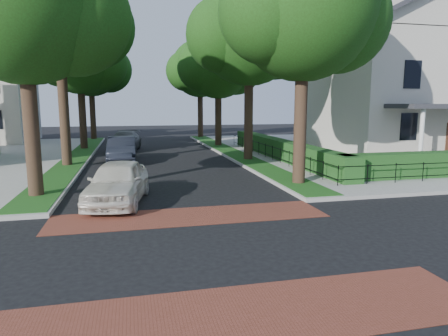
% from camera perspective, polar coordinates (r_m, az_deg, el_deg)
% --- Properties ---
extents(ground, '(120.00, 120.00, 0.00)m').
position_cam_1_polar(ground, '(10.33, -2.22, -11.69)').
color(ground, black).
rests_on(ground, ground).
extents(sidewalk_ne, '(30.00, 30.00, 0.15)m').
position_cam_1_polar(sidewalk_ne, '(35.76, 23.57, 2.61)').
color(sidewalk_ne, gray).
rests_on(sidewalk_ne, ground).
extents(crosswalk_far, '(9.00, 2.20, 0.01)m').
position_cam_1_polar(crosswalk_far, '(13.33, -4.85, -6.86)').
color(crosswalk_far, brown).
rests_on(crosswalk_far, ground).
extents(crosswalk_near, '(9.00, 2.20, 0.01)m').
position_cam_1_polar(crosswalk_near, '(7.50, 2.73, -20.15)').
color(crosswalk_near, brown).
rests_on(crosswalk_near, ground).
extents(grass_strip_ne, '(1.60, 29.80, 0.02)m').
position_cam_1_polar(grass_strip_ne, '(29.69, 1.02, 2.36)').
color(grass_strip_ne, '#1B4D16').
rests_on(grass_strip_ne, sidewalk_ne).
extents(grass_strip_nw, '(1.60, 29.80, 0.02)m').
position_cam_1_polar(grass_strip_nw, '(29.03, -20.14, 1.64)').
color(grass_strip_nw, '#1B4D16').
rests_on(grass_strip_nw, sidewalk_nw).
extents(tree_right_near, '(7.75, 6.67, 10.66)m').
position_cam_1_polar(tree_right_near, '(18.72, 11.31, 21.17)').
color(tree_right_near, black).
rests_on(tree_right_near, sidewalk_ne).
extents(tree_right_mid, '(8.25, 7.09, 11.22)m').
position_cam_1_polar(tree_right_mid, '(26.18, 3.72, 18.62)').
color(tree_right_mid, black).
rests_on(tree_right_mid, sidewalk_ne).
extents(tree_right_far, '(7.25, 6.23, 9.74)m').
position_cam_1_polar(tree_right_far, '(34.67, -0.75, 14.50)').
color(tree_right_far, black).
rests_on(tree_right_far, sidewalk_ne).
extents(tree_right_back, '(7.50, 6.45, 10.20)m').
position_cam_1_polar(tree_right_back, '(43.50, -3.37, 13.88)').
color(tree_right_back, black).
rests_on(tree_right_back, sidewalk_ne).
extents(tree_left_near, '(7.50, 6.45, 10.20)m').
position_cam_1_polar(tree_left_near, '(17.47, -26.39, 20.11)').
color(tree_left_near, black).
rests_on(tree_left_near, sidewalk_nw).
extents(tree_left_mid, '(8.00, 6.88, 11.48)m').
position_cam_1_polar(tree_left_mid, '(25.42, -22.27, 19.09)').
color(tree_left_mid, black).
rests_on(tree_left_mid, sidewalk_nw).
extents(tree_left_far, '(7.00, 6.02, 9.86)m').
position_cam_1_polar(tree_left_far, '(34.07, -19.76, 14.44)').
color(tree_left_far, black).
rests_on(tree_left_far, sidewalk_nw).
extents(tree_left_back, '(7.75, 6.66, 10.44)m').
position_cam_1_polar(tree_left_back, '(43.04, -18.40, 13.68)').
color(tree_left_back, black).
rests_on(tree_left_back, sidewalk_nw).
extents(hedge_main_road, '(1.00, 18.00, 1.20)m').
position_cam_1_polar(hedge_main_road, '(26.43, 8.06, 2.71)').
color(hedge_main_road, '#1B4818').
rests_on(hedge_main_road, sidewalk_ne).
extents(fence_main_road, '(0.06, 18.00, 0.90)m').
position_cam_1_polar(fence_main_road, '(26.17, 6.41, 2.35)').
color(fence_main_road, black).
rests_on(fence_main_road, sidewalk_ne).
extents(house_victorian, '(13.00, 13.05, 12.48)m').
position_cam_1_polar(house_victorian, '(32.00, 24.68, 12.54)').
color(house_victorian, beige).
rests_on(house_victorian, sidewalk_ne).
extents(parked_car_front, '(2.67, 4.95, 1.60)m').
position_cam_1_polar(parked_car_front, '(15.36, -14.94, -1.95)').
color(parked_car_front, silver).
rests_on(parked_car_front, ground).
extents(parked_car_middle, '(1.77, 4.88, 1.60)m').
position_cam_1_polar(parked_car_middle, '(26.27, -14.36, 2.58)').
color(parked_car_middle, black).
rests_on(parked_car_middle, ground).
extents(parked_car_rear, '(2.87, 5.50, 1.52)m').
position_cam_1_polar(parked_car_rear, '(32.62, -13.97, 3.76)').
color(parked_car_rear, slate).
rests_on(parked_car_rear, ground).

